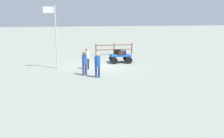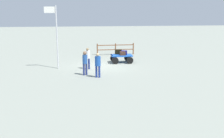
# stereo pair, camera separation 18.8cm
# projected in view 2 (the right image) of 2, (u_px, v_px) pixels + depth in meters

# --- Properties ---
(ground_plane) EXTENTS (120.00, 120.00, 0.00)m
(ground_plane) POSITION_uv_depth(u_px,v_px,m) (102.00, 66.00, 21.33)
(ground_plane) COLOR gray
(luggage_cart) EXTENTS (1.87, 1.34, 0.69)m
(luggage_cart) POSITION_uv_depth(u_px,v_px,m) (121.00, 57.00, 22.52)
(luggage_cart) COLOR blue
(luggage_cart) RESTS_ON ground
(suitcase_tan) EXTENTS (0.58, 0.46, 0.35)m
(suitcase_tan) POSITION_uv_depth(u_px,v_px,m) (124.00, 53.00, 22.54)
(suitcase_tan) COLOR navy
(suitcase_tan) RESTS_ON luggage_cart
(suitcase_navy) EXTENTS (0.65, 0.41, 0.40)m
(suitcase_navy) POSITION_uv_depth(u_px,v_px,m) (118.00, 52.00, 22.80)
(suitcase_navy) COLOR black
(suitcase_navy) RESTS_ON luggage_cart
(suitcase_grey) EXTENTS (0.47, 0.40, 0.31)m
(suitcase_grey) POSITION_uv_depth(u_px,v_px,m) (123.00, 53.00, 22.25)
(suitcase_grey) COLOR #432A1E
(suitcase_grey) RESTS_ON luggage_cart
(worker_lead) EXTENTS (0.46, 0.46, 1.63)m
(worker_lead) POSITION_uv_depth(u_px,v_px,m) (88.00, 57.00, 19.88)
(worker_lead) COLOR navy
(worker_lead) RESTS_ON ground
(worker_trailing) EXTENTS (0.45, 0.45, 1.68)m
(worker_trailing) POSITION_uv_depth(u_px,v_px,m) (85.00, 61.00, 17.96)
(worker_trailing) COLOR navy
(worker_trailing) RESTS_ON ground
(worker_supervisor) EXTENTS (0.47, 0.47, 1.65)m
(worker_supervisor) POSITION_uv_depth(u_px,v_px,m) (98.00, 63.00, 17.31)
(worker_supervisor) COLOR navy
(worker_supervisor) RESTS_ON ground
(flagpole) EXTENTS (0.91, 0.10, 4.79)m
(flagpole) POSITION_uv_depth(u_px,v_px,m) (56.00, 32.00, 19.73)
(flagpole) COLOR silver
(flagpole) RESTS_ON ground
(wooden_fence) EXTENTS (3.87, 0.23, 1.16)m
(wooden_fence) POSITION_uv_depth(u_px,v_px,m) (116.00, 48.00, 26.75)
(wooden_fence) COLOR brown
(wooden_fence) RESTS_ON ground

